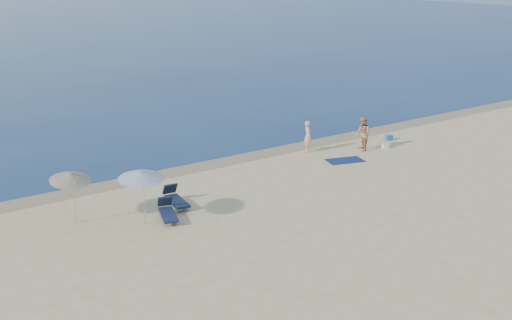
{
  "coord_description": "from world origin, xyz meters",
  "views": [
    {
      "loc": [
        -19.64,
        -7.59,
        9.97
      ],
      "look_at": [
        -2.9,
        16.0,
        1.0
      ],
      "focal_mm": 45.0,
      "sensor_mm": 36.0,
      "label": 1
    }
  ],
  "objects_px": {
    "person_right": "(363,134)",
    "blue_cooler": "(389,138)",
    "umbrella_near": "(141,175)",
    "person_left": "(308,136)"
  },
  "relations": [
    {
      "from": "person_right",
      "to": "umbrella_near",
      "type": "distance_m",
      "value": 14.63
    },
    {
      "from": "umbrella_near",
      "to": "blue_cooler",
      "type": "bearing_deg",
      "value": 26.73
    },
    {
      "from": "person_left",
      "to": "umbrella_near",
      "type": "distance_m",
      "value": 12.49
    },
    {
      "from": "person_left",
      "to": "person_right",
      "type": "bearing_deg",
      "value": -95.14
    },
    {
      "from": "person_left",
      "to": "person_right",
      "type": "distance_m",
      "value": 3.03
    },
    {
      "from": "person_right",
      "to": "blue_cooler",
      "type": "xyz_separation_m",
      "value": [
        2.82,
        0.65,
        -0.8
      ]
    },
    {
      "from": "person_left",
      "to": "blue_cooler",
      "type": "bearing_deg",
      "value": -73.77
    },
    {
      "from": "umbrella_near",
      "to": "person_right",
      "type": "bearing_deg",
      "value": 26.14
    },
    {
      "from": "person_left",
      "to": "umbrella_near",
      "type": "bearing_deg",
      "value": 134.2
    },
    {
      "from": "person_left",
      "to": "blue_cooler",
      "type": "height_order",
      "value": "person_left"
    }
  ]
}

